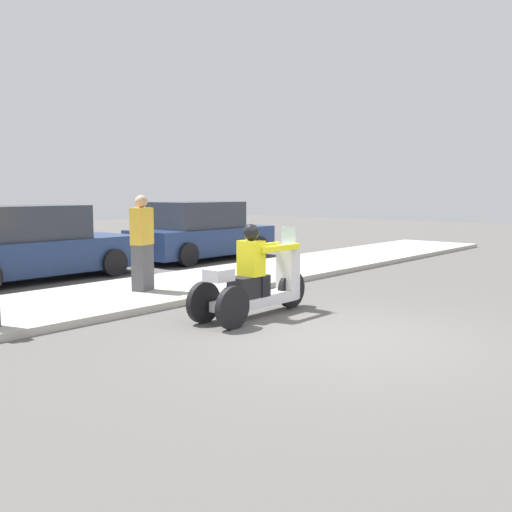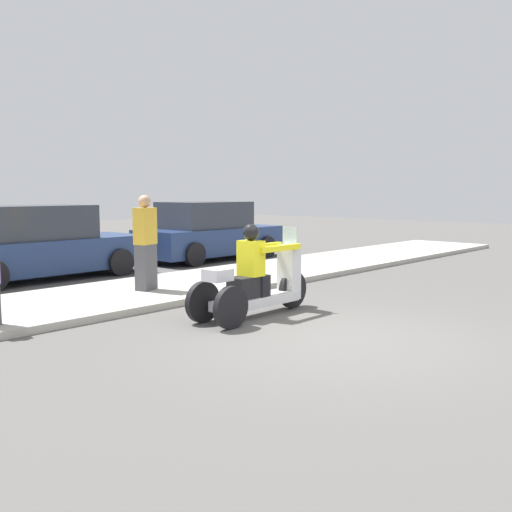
{
  "view_description": "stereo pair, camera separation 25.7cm",
  "coord_description": "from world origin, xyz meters",
  "px_view_note": "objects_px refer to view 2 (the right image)",
  "views": [
    {
      "loc": [
        -6.43,
        -4.12,
        1.97
      ],
      "look_at": [
        0.28,
        1.73,
        0.97
      ],
      "focal_mm": 40.0,
      "sensor_mm": 36.0,
      "label": 1
    },
    {
      "loc": [
        -6.26,
        -4.31,
        1.97
      ],
      "look_at": [
        0.28,
        1.73,
        0.97
      ],
      "focal_mm": 40.0,
      "sensor_mm": 36.0,
      "label": 2
    }
  ],
  "objects_px": {
    "spectator_end_of_line": "(145,244)",
    "parked_car_lot_right": "(209,233)",
    "motorcycle_trike": "(256,283)",
    "parked_car_lot_far": "(38,245)"
  },
  "relations": [
    {
      "from": "parked_car_lot_far",
      "to": "spectator_end_of_line",
      "type": "bearing_deg",
      "value": -83.63
    },
    {
      "from": "spectator_end_of_line",
      "to": "parked_car_lot_far",
      "type": "height_order",
      "value": "spectator_end_of_line"
    },
    {
      "from": "motorcycle_trike",
      "to": "spectator_end_of_line",
      "type": "xyz_separation_m",
      "value": [
        -0.1,
        2.73,
        0.45
      ]
    },
    {
      "from": "motorcycle_trike",
      "to": "parked_car_lot_far",
      "type": "bearing_deg",
      "value": 94.51
    },
    {
      "from": "motorcycle_trike",
      "to": "parked_car_lot_right",
      "type": "bearing_deg",
      "value": 52.86
    },
    {
      "from": "motorcycle_trike",
      "to": "spectator_end_of_line",
      "type": "relative_size",
      "value": 1.35
    },
    {
      "from": "spectator_end_of_line",
      "to": "parked_car_lot_right",
      "type": "height_order",
      "value": "spectator_end_of_line"
    },
    {
      "from": "spectator_end_of_line",
      "to": "parked_car_lot_far",
      "type": "distance_m",
      "value": 3.51
    },
    {
      "from": "parked_car_lot_right",
      "to": "parked_car_lot_far",
      "type": "relative_size",
      "value": 0.96
    },
    {
      "from": "parked_car_lot_right",
      "to": "parked_car_lot_far",
      "type": "xyz_separation_m",
      "value": [
        -5.2,
        -0.0,
        -0.0
      ]
    }
  ]
}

